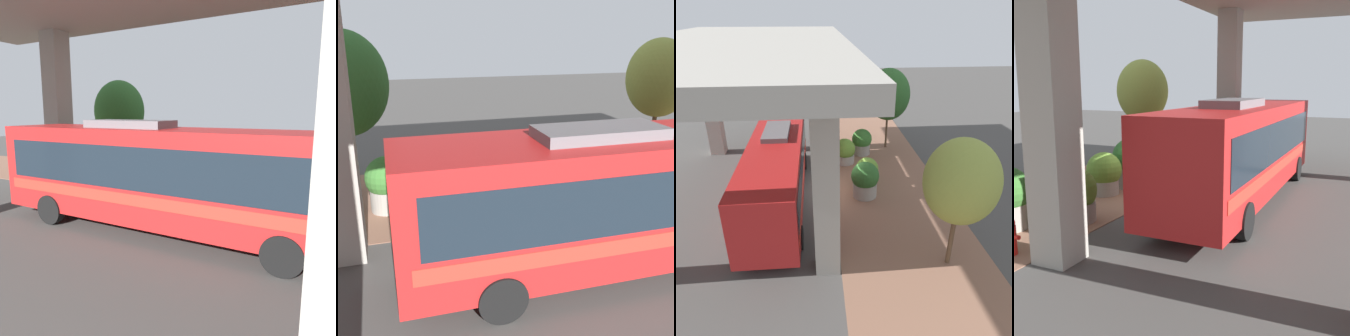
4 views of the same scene
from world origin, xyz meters
The scene contains 7 objects.
ground_plane centered at (0.00, 0.00, 0.00)m, with size 80.00×80.00×0.00m, color #474442.
sidewalk_strip centered at (-3.00, 0.00, 0.01)m, with size 6.00×40.00×0.02m.
bus centered at (2.76, 0.75, 1.90)m, with size 2.60×11.11×3.49m.
planter_front centered at (-1.66, 0.73, 0.97)m, with size 1.46×1.46×1.93m.
planter_back centered at (-0.98, -3.52, 0.77)m, with size 1.32×1.32×1.61m.
planter_extra centered at (-1.97, -0.63, 0.78)m, with size 1.28×1.28×1.56m.
street_tree_near centered at (-4.17, 6.03, 3.59)m, with size 2.62×2.62×5.17m.
Camera 4 is at (6.80, -12.91, 3.96)m, focal length 45.00 mm.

